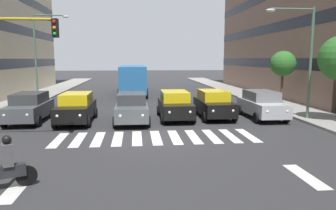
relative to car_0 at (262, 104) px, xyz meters
The scene contains 16 objects.
ground_plane 8.15m from the car_0, 31.72° to the left, with size 180.00×180.00×0.00m, color #2D2D30.
building_left_block_0 18.60m from the car_0, 124.78° to the right, with size 9.14×26.46×16.48m.
crosswalk_markings 8.15m from the car_0, 31.72° to the left, with size 9.45×2.80×0.01m.
lane_arrow_0 10.11m from the car_0, 75.67° to the left, with size 0.50×2.20×0.01m, color silver.
lane_arrow_1 14.95m from the car_0, 40.84° to the left, with size 0.50×2.20×0.01m, color silver.
car_0 is the anchor object (origin of this frame).
car_1 2.98m from the car_0, 10.57° to the right, with size 2.02×4.44×1.72m.
car_2 5.43m from the car_0, ahead, with size 2.02×4.44×1.72m.
car_3 8.07m from the car_0, ahead, with size 2.02×4.44×1.72m.
car_4 11.27m from the car_0, ahead, with size 2.02×4.44×1.72m.
car_5 14.05m from the car_0, ahead, with size 2.02×4.44×1.72m.
bus_behind_traffic 16.40m from the car_0, 60.54° to the right, with size 2.78×10.50×3.00m.
motorcycle_with_rider 15.14m from the car_0, 40.38° to the left, with size 1.62×0.72×1.57m.
street_lamp_left 3.98m from the car_0, 154.86° to the left, with size 2.95×0.28×6.54m.
street_lamp_right 18.87m from the car_0, 31.24° to the right, with size 3.00×0.28×7.35m.
street_tree_1 6.49m from the car_0, 126.52° to the right, with size 1.95×1.95×4.16m.
Camera 1 is at (0.95, 14.67, 3.69)m, focal length 34.02 mm.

